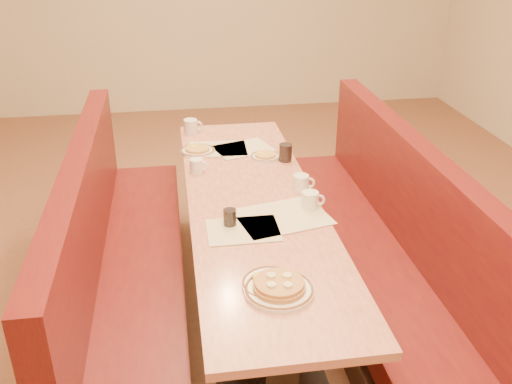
{
  "coord_description": "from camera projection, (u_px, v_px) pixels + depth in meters",
  "views": [
    {
      "loc": [
        -0.4,
        -2.71,
        2.15
      ],
      "look_at": [
        0.0,
        -0.1,
        0.85
      ],
      "focal_mm": 40.0,
      "sensor_mm": 36.0,
      "label": 1
    }
  ],
  "objects": [
    {
      "name": "ground",
      "position": [
        253.0,
        312.0,
        3.41
      ],
      "size": [
        8.0,
        8.0,
        0.0
      ],
      "primitive_type": "plane",
      "color": "#9E6647",
      "rests_on": "ground"
    },
    {
      "name": "eggs_plate",
      "position": [
        270.0,
        283.0,
        2.37
      ],
      "size": [
        0.25,
        0.25,
        0.05
      ],
      "rotation": [
        0.0,
        0.0,
        -0.26
      ],
      "color": "white",
      "rests_on": "diner_table"
    },
    {
      "name": "booth_left",
      "position": [
        122.0,
        272.0,
        3.15
      ],
      "size": [
        0.55,
        2.5,
        1.05
      ],
      "color": "#4C3326",
      "rests_on": "ground"
    },
    {
      "name": "placemat_near_left",
      "position": [
        243.0,
        230.0,
        2.78
      ],
      "size": [
        0.35,
        0.26,
        0.0
      ],
      "primitive_type": "cube",
      "rotation": [
        0.0,
        0.0,
        -0.0
      ],
      "color": "beige",
      "rests_on": "diner_table"
    },
    {
      "name": "diner_table",
      "position": [
        253.0,
        259.0,
        3.24
      ],
      "size": [
        0.7,
        2.5,
        0.75
      ],
      "color": "black",
      "rests_on": "ground"
    },
    {
      "name": "coffee_mug_b",
      "position": [
        197.0,
        166.0,
        3.39
      ],
      "size": [
        0.11,
        0.08,
        0.08
      ],
      "rotation": [
        0.0,
        0.0,
        -0.2
      ],
      "color": "white",
      "rests_on": "diner_table"
    },
    {
      "name": "placemat_far_right",
      "position": [
        243.0,
        148.0,
        3.75
      ],
      "size": [
        0.42,
        0.36,
        0.0
      ],
      "primitive_type": "cube",
      "rotation": [
        0.0,
        0.0,
        0.31
      ],
      "color": "beige",
      "rests_on": "diner_table"
    },
    {
      "name": "coffee_mug_a",
      "position": [
        311.0,
        200.0,
        2.97
      ],
      "size": [
        0.13,
        0.09,
        0.09
      ],
      "rotation": [
        0.0,
        0.0,
        -0.1
      ],
      "color": "white",
      "rests_on": "diner_table"
    },
    {
      "name": "placemat_far_left",
      "position": [
        218.0,
        149.0,
        3.74
      ],
      "size": [
        0.38,
        0.29,
        0.0
      ],
      "primitive_type": "cube",
      "rotation": [
        0.0,
        0.0,
        -0.04
      ],
      "color": "beige",
      "rests_on": "diner_table"
    },
    {
      "name": "placemat_near_right",
      "position": [
        282.0,
        217.0,
        2.91
      ],
      "size": [
        0.52,
        0.43,
        0.0
      ],
      "primitive_type": "cube",
      "rotation": [
        0.0,
        0.0,
        0.23
      ],
      "color": "beige",
      "rests_on": "diner_table"
    },
    {
      "name": "extra_plate_mid",
      "position": [
        265.0,
        156.0,
        3.61
      ],
      "size": [
        0.19,
        0.19,
        0.04
      ],
      "rotation": [
        0.0,
        0.0,
        0.02
      ],
      "color": "white",
      "rests_on": "diner_table"
    },
    {
      "name": "soda_tumbler_mid",
      "position": [
        285.0,
        153.0,
        3.55
      ],
      "size": [
        0.08,
        0.08,
        0.11
      ],
      "color": "black",
      "rests_on": "diner_table"
    },
    {
      "name": "extra_plate_far",
      "position": [
        197.0,
        150.0,
        3.69
      ],
      "size": [
        0.22,
        0.22,
        0.05
      ],
      "rotation": [
        0.0,
        0.0,
        -0.28
      ],
      "color": "white",
      "rests_on": "diner_table"
    },
    {
      "name": "coffee_mug_c",
      "position": [
        301.0,
        183.0,
        3.16
      ],
      "size": [
        0.12,
        0.09,
        0.09
      ],
      "rotation": [
        0.0,
        0.0,
        -0.14
      ],
      "color": "white",
      "rests_on": "diner_table"
    },
    {
      "name": "pancake_plate",
      "position": [
        279.0,
        288.0,
        2.32
      ],
      "size": [
        0.29,
        0.29,
        0.07
      ],
      "rotation": [
        0.0,
        0.0,
        0.19
      ],
      "color": "white",
      "rests_on": "diner_table"
    },
    {
      "name": "booth_right",
      "position": [
        377.0,
        251.0,
        3.35
      ],
      "size": [
        0.55,
        2.5,
        1.05
      ],
      "color": "#4C3326",
      "rests_on": "ground"
    },
    {
      "name": "soda_tumbler_near",
      "position": [
        230.0,
        218.0,
        2.81
      ],
      "size": [
        0.06,
        0.06,
        0.09
      ],
      "color": "black",
      "rests_on": "diner_table"
    },
    {
      "name": "coffee_mug_d",
      "position": [
        191.0,
        126.0,
        3.99
      ],
      "size": [
        0.13,
        0.09,
        0.1
      ],
      "rotation": [
        0.0,
        0.0,
        0.17
      ],
      "color": "white",
      "rests_on": "diner_table"
    }
  ]
}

